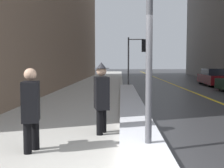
{
  "coord_description": "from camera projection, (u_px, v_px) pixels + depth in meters",
  "views": [
    {
      "loc": [
        -0.15,
        -4.03,
        1.63
      ],
      "look_at": [
        -0.4,
        4.0,
        1.05
      ],
      "focal_mm": 45.0,
      "sensor_mm": 36.0,
      "label": 1
    }
  ],
  "objects": [
    {
      "name": "sidewalk_slab",
      "position": [
        94.0,
        88.0,
        19.15
      ],
      "size": [
        4.0,
        80.0,
        0.01
      ],
      "color": "#B2AFA8",
      "rests_on": "ground"
    },
    {
      "name": "snow_bank_curb",
      "position": [
        131.0,
        103.0,
        11.11
      ],
      "size": [
        0.86,
        17.19,
        0.17
      ],
      "color": "silver",
      "rests_on": "ground"
    },
    {
      "name": "road_centre_stripe",
      "position": [
        182.0,
        88.0,
        18.96
      ],
      "size": [
        0.16,
        80.0,
        0.0
      ],
      "color": "gold",
      "rests_on": "ground"
    },
    {
      "name": "parked_car_maroon",
      "position": [
        216.0,
        77.0,
        21.08
      ],
      "size": [
        2.15,
        4.81,
        1.27
      ],
      "rotation": [
        0.0,
        0.0,
        1.5
      ],
      "color": "#600F14",
      "rests_on": "ground"
    },
    {
      "name": "pedestrian_with_shoulder_bag",
      "position": [
        31.0,
        106.0,
        5.14
      ],
      "size": [
        0.39,
        0.74,
        1.55
      ],
      "rotation": [
        0.0,
        0.0,
        -1.36
      ],
      "color": "black",
      "rests_on": "ground"
    },
    {
      "name": "pedestrian_in_glasses",
      "position": [
        101.0,
        95.0,
        6.45
      ],
      "size": [
        0.4,
        0.56,
        1.67
      ],
      "rotation": [
        0.0,
        0.0,
        -1.36
      ],
      "color": "black",
      "rests_on": "ground"
    },
    {
      "name": "traffic_light_near",
      "position": [
        138.0,
        51.0,
        20.28
      ],
      "size": [
        1.31,
        0.32,
        3.53
      ],
      "rotation": [
        0.0,
        0.0,
        -0.03
      ],
      "color": "#515156",
      "rests_on": "ground"
    }
  ]
}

